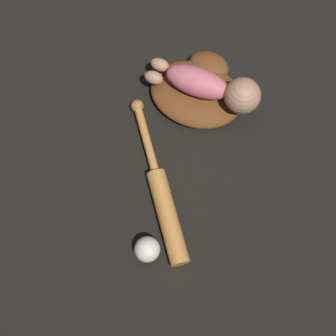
{
  "coord_description": "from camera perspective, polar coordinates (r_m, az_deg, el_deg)",
  "views": [
    {
      "loc": [
        0.44,
        -0.65,
        1.42
      ],
      "look_at": [
        0.1,
        -0.31,
        0.07
      ],
      "focal_mm": 50.0,
      "sensor_mm": 36.0,
      "label": 1
    }
  ],
  "objects": [
    {
      "name": "baseball",
      "position": [
        1.41,
        -2.55,
        -9.86
      ],
      "size": [
        0.08,
        0.08,
        0.08
      ],
      "color": "silver",
      "rests_on": "ground"
    },
    {
      "name": "ground_plane",
      "position": [
        1.63,
        5.52,
        8.79
      ],
      "size": [
        6.0,
        6.0,
        0.0
      ],
      "primitive_type": "plane",
      "color": "black"
    },
    {
      "name": "baseball_glove",
      "position": [
        1.59,
        3.71,
        9.55
      ],
      "size": [
        0.38,
        0.36,
        0.07
      ],
      "color": "brown",
      "rests_on": "ground"
    },
    {
      "name": "baby_figure",
      "position": [
        1.51,
        5.63,
        9.79
      ],
      "size": [
        0.37,
        0.23,
        0.12
      ],
      "color": "#D16670",
      "rests_on": "baseball_glove"
    },
    {
      "name": "baseball_bat",
      "position": [
        1.45,
        -0.65,
        -3.74
      ],
      "size": [
        0.51,
        0.31,
        0.06
      ],
      "color": "#C6843D",
      "rests_on": "ground"
    }
  ]
}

